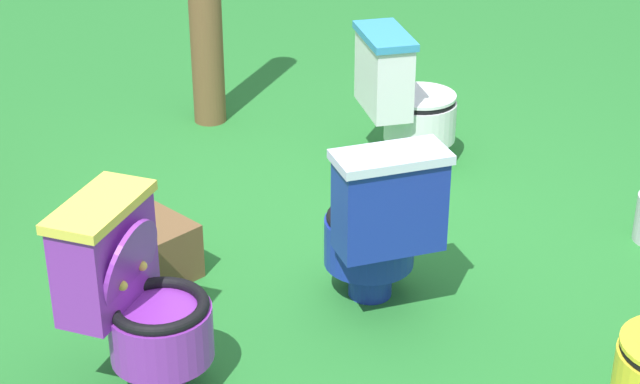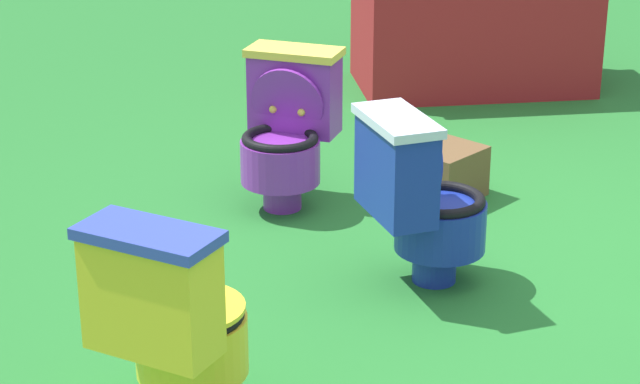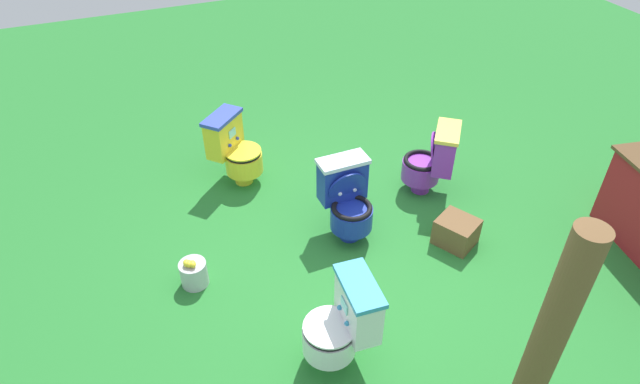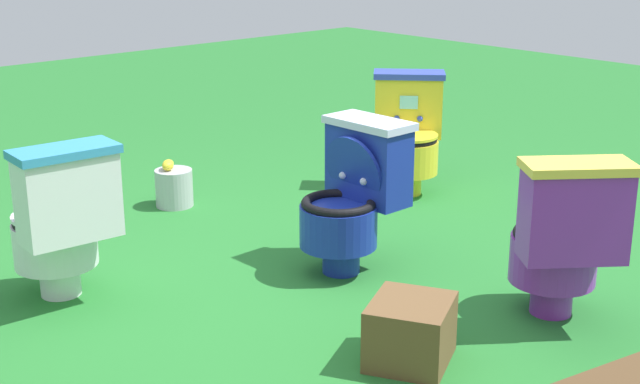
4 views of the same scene
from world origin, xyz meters
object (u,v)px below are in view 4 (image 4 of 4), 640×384
object	(u,v)px
toilet_yellow	(408,132)
small_crate	(410,332)
toilet_white	(61,221)
toilet_purple	(563,237)
lemon_bucket	(174,187)
toilet_blue	(353,195)

from	to	relation	value
toilet_yellow	small_crate	size ratio (longest dim) A/B	2.21
toilet_white	toilet_yellow	bearing A→B (deg)	6.61
toilet_white	toilet_yellow	world-z (taller)	same
toilet_white	small_crate	bearing A→B (deg)	-59.38
toilet_purple	toilet_white	bearing A→B (deg)	170.02
toilet_purple	small_crate	distance (m)	0.79
toilet_yellow	lemon_bucket	size ratio (longest dim) A/B	2.63
toilet_blue	toilet_white	xyz separation A→B (m)	(1.20, -0.59, -0.00)
small_crate	toilet_yellow	bearing A→B (deg)	-137.19
toilet_purple	toilet_white	xyz separation A→B (m)	(1.44, -1.59, -0.00)
toilet_yellow	toilet_white	bearing A→B (deg)	49.14
toilet_yellow	lemon_bucket	distance (m)	1.46
toilet_blue	toilet_purple	bearing A→B (deg)	-167.53
toilet_blue	toilet_white	distance (m)	1.34
small_crate	lemon_bucket	distance (m)	2.27
toilet_purple	toilet_blue	world-z (taller)	same
toilet_blue	small_crate	xyz separation A→B (m)	(0.50, 0.83, -0.25)
toilet_white	lemon_bucket	xyz separation A→B (m)	(-1.10, -0.81, -0.25)
toilet_blue	small_crate	size ratio (longest dim) A/B	2.21
toilet_yellow	small_crate	world-z (taller)	toilet_yellow
toilet_blue	toilet_yellow	world-z (taller)	same
lemon_bucket	small_crate	bearing A→B (deg)	79.95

